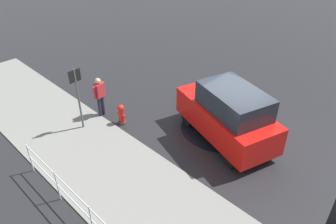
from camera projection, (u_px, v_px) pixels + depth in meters
ground_plane at (231, 135)px, 11.78m from camera, size 60.00×60.00×0.00m
kerb_strip at (143, 198)px, 9.29m from camera, size 24.00×3.20×0.04m
moving_hatchback at (228, 114)px, 11.05m from camera, size 4.23×2.76×2.06m
fire_hydrant at (121, 114)px, 12.18m from camera, size 0.42×0.31×0.80m
pedestrian at (100, 94)px, 12.33m from camera, size 0.31×0.56×1.62m
sign_post at (77, 91)px, 11.29m from camera, size 0.07×0.44×2.40m
puddle_patch at (219, 128)px, 12.13m from camera, size 2.85×2.85×0.01m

